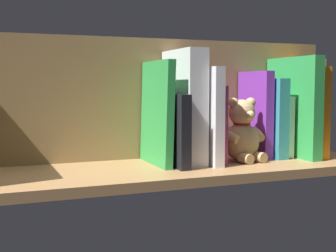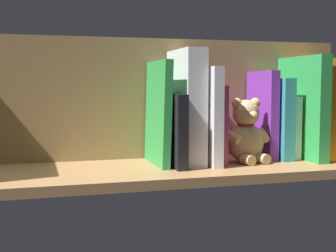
# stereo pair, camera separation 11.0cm
# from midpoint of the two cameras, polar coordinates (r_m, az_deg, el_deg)

# --- Properties ---
(ground_plane) EXTENTS (1.06, 0.31, 0.02)m
(ground_plane) POSITION_cam_midpoint_polar(r_m,az_deg,el_deg) (1.12, -2.84, -5.45)
(ground_plane) COLOR #A87A4C
(shelf_back_panel) EXTENTS (1.06, 0.02, 0.31)m
(shelf_back_panel) POSITION_cam_midpoint_polar(r_m,az_deg,el_deg) (1.23, -4.91, 3.35)
(shelf_back_panel) COLOR olive
(shelf_back_panel) RESTS_ON ground_plane
(book_0) EXTENTS (0.03, 0.13, 0.26)m
(book_0) POSITION_cam_midpoint_polar(r_m,az_deg,el_deg) (1.36, 14.19, 2.30)
(book_0) COLOR yellow
(book_0) RESTS_ON ground_plane
(book_1) EXTENTS (0.03, 0.20, 0.24)m
(book_1) POSITION_cam_midpoint_polar(r_m,az_deg,el_deg) (1.31, 13.80, 1.70)
(book_1) COLOR orange
(book_1) RESTS_ON ground_plane
(book_2) EXTENTS (0.03, 0.21, 0.27)m
(book_2) POSITION_cam_midpoint_polar(r_m,az_deg,el_deg) (1.29, 12.71, 2.28)
(book_2) COLOR green
(book_2) RESTS_ON ground_plane
(book_3) EXTENTS (0.02, 0.14, 0.16)m
(book_3) POSITION_cam_midpoint_polar(r_m,az_deg,el_deg) (1.30, 10.68, 0.03)
(book_3) COLOR silver
(book_3) RESTS_ON ground_plane
(book_4) EXTENTS (0.03, 0.15, 0.21)m
(book_4) POSITION_cam_midpoint_polar(r_m,az_deg,el_deg) (1.27, 9.65, 1.01)
(book_4) COLOR teal
(book_4) RESTS_ON ground_plane
(book_5) EXTENTS (0.02, 0.14, 0.23)m
(book_5) POSITION_cam_midpoint_polar(r_m,az_deg,el_deg) (1.26, 8.16, 1.44)
(book_5) COLOR purple
(book_5) RESTS_ON ground_plane
(teddy_bear) EXTENTS (0.13, 0.11, 0.16)m
(teddy_bear) POSITION_cam_midpoint_polar(r_m,az_deg,el_deg) (1.18, 6.45, -0.89)
(teddy_bear) COLOR tan
(teddy_bear) RESTS_ON ground_plane
(book_6) EXTENTS (0.01, 0.18, 0.19)m
(book_6) POSITION_cam_midpoint_polar(r_m,az_deg,el_deg) (1.18, 2.34, 0.31)
(book_6) COLOR #B23F72
(book_6) RESTS_ON ground_plane
(book_7) EXTENTS (0.02, 0.20, 0.23)m
(book_7) POSITION_cam_midpoint_polar(r_m,az_deg,el_deg) (1.16, 1.40, 1.33)
(book_7) COLOR silver
(book_7) RESTS_ON ground_plane
(dictionary_thick_white) EXTENTS (0.05, 0.18, 0.28)m
(dictionary_thick_white) POSITION_cam_midpoint_polar(r_m,az_deg,el_deg) (1.15, -0.77, 2.39)
(dictionary_thick_white) COLOR silver
(dictionary_thick_white) RESTS_ON ground_plane
(book_8) EXTENTS (0.02, 0.20, 0.17)m
(book_8) POSITION_cam_midpoint_polar(r_m,az_deg,el_deg) (1.13, -2.60, -0.40)
(book_8) COLOR black
(book_8) RESTS_ON ground_plane
(book_9) EXTENTS (0.03, 0.18, 0.25)m
(book_9) POSITION_cam_midpoint_polar(r_m,az_deg,el_deg) (1.13, -4.18, 1.60)
(book_9) COLOR green
(book_9) RESTS_ON ground_plane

